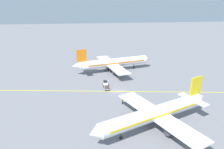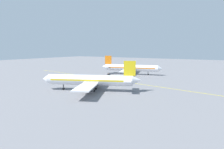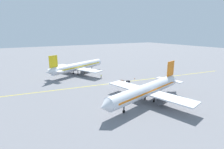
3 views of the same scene
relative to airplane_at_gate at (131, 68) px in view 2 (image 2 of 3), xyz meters
name	(u,v)px [view 2 (image 2 of 3)]	position (x,y,z in m)	size (l,w,h in m)	color
ground_plane	(110,80)	(21.59, -0.46, -3.71)	(400.00, 400.00, 0.00)	slate
apron_yellow_centreline	(110,80)	(21.59, -0.46, -3.71)	(0.40, 120.00, 0.01)	yellow
airplane_at_gate	(131,68)	(0.00, 0.00, 0.00)	(28.42, 35.11, 10.60)	white
airplane_adjacent_stand	(91,80)	(43.62, 5.51, 0.00)	(27.70, 33.67, 10.60)	white
baggage_tug_white	(108,76)	(16.42, -4.67, -2.81)	(3.10, 1.93, 2.11)	white
baggage_cart_trailing	(105,77)	(19.71, -4.43, -2.95)	(2.69, 1.58, 1.24)	gray
ground_crew_worker	(98,81)	(31.03, -0.76, -2.80)	(0.35, 0.53, 1.68)	#23232D
traffic_cone_near_nose	(89,77)	(22.12, -12.66, -3.43)	(0.32, 0.32, 0.55)	orange
traffic_cone_mid_apron	(124,76)	(9.21, 0.85, -3.43)	(0.32, 0.32, 0.55)	orange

